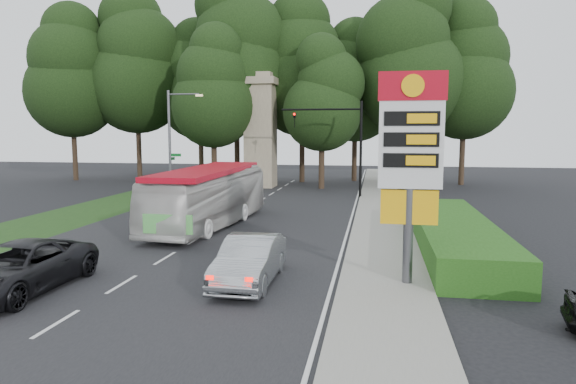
% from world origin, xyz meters
% --- Properties ---
extents(ground, '(120.00, 120.00, 0.00)m').
position_xyz_m(ground, '(0.00, 0.00, 0.00)').
color(ground, black).
rests_on(ground, ground).
extents(road_surface, '(14.00, 80.00, 0.02)m').
position_xyz_m(road_surface, '(0.00, 12.00, 0.01)').
color(road_surface, black).
rests_on(road_surface, ground).
extents(sidewalk_right, '(3.00, 80.00, 0.12)m').
position_xyz_m(sidewalk_right, '(8.50, 12.00, 0.06)').
color(sidewalk_right, gray).
rests_on(sidewalk_right, ground).
extents(grass_verge_left, '(5.00, 50.00, 0.02)m').
position_xyz_m(grass_verge_left, '(-9.50, 18.00, 0.01)').
color(grass_verge_left, '#193814').
rests_on(grass_verge_left, ground).
extents(hedge, '(3.00, 14.00, 1.20)m').
position_xyz_m(hedge, '(11.50, 8.00, 0.60)').
color(hedge, '#204D14').
rests_on(hedge, ground).
extents(gas_station_pylon, '(2.10, 0.45, 6.85)m').
position_xyz_m(gas_station_pylon, '(9.20, 1.99, 4.45)').
color(gas_station_pylon, '#59595E').
rests_on(gas_station_pylon, ground).
extents(traffic_signal_mast, '(6.10, 0.35, 7.20)m').
position_xyz_m(traffic_signal_mast, '(5.68, 24.00, 4.67)').
color(traffic_signal_mast, black).
rests_on(traffic_signal_mast, ground).
extents(streetlight_signs, '(2.75, 0.98, 8.00)m').
position_xyz_m(streetlight_signs, '(-6.99, 22.01, 4.44)').
color(streetlight_signs, '#59595E').
rests_on(streetlight_signs, ground).
extents(monument, '(3.00, 3.00, 10.05)m').
position_xyz_m(monument, '(-2.00, 30.00, 5.10)').
color(monument, gray).
rests_on(monument, ground).
extents(tree_far_west, '(8.96, 8.96, 17.60)m').
position_xyz_m(tree_far_west, '(-22.00, 33.00, 10.68)').
color(tree_far_west, '#2D2116').
rests_on(tree_far_west, ground).
extents(tree_west_mid, '(9.80, 9.80, 19.25)m').
position_xyz_m(tree_west_mid, '(-16.00, 35.00, 11.69)').
color(tree_west_mid, '#2D2116').
rests_on(tree_west_mid, ground).
extents(tree_west_near, '(8.40, 8.40, 16.50)m').
position_xyz_m(tree_west_near, '(-10.00, 37.00, 10.02)').
color(tree_west_near, '#2D2116').
rests_on(tree_west_near, ground).
extents(tree_center_left, '(10.08, 10.08, 19.80)m').
position_xyz_m(tree_center_left, '(-5.00, 33.00, 12.02)').
color(tree_center_left, '#2D2116').
rests_on(tree_center_left, ground).
extents(tree_center_right, '(9.24, 9.24, 18.15)m').
position_xyz_m(tree_center_right, '(1.00, 35.00, 11.02)').
color(tree_center_right, '#2D2116').
rests_on(tree_center_right, ground).
extents(tree_east_near, '(8.12, 8.12, 15.95)m').
position_xyz_m(tree_east_near, '(6.00, 37.00, 9.68)').
color(tree_east_near, '#2D2116').
rests_on(tree_east_near, ground).
extents(tree_east_mid, '(9.52, 9.52, 18.70)m').
position_xyz_m(tree_east_mid, '(11.00, 33.00, 11.35)').
color(tree_east_mid, '#2D2116').
rests_on(tree_east_mid, ground).
extents(tree_far_east, '(8.68, 8.68, 17.05)m').
position_xyz_m(tree_far_east, '(16.00, 35.00, 10.35)').
color(tree_far_east, '#2D2116').
rests_on(tree_far_east, ground).
extents(tree_monument_left, '(7.28, 7.28, 14.30)m').
position_xyz_m(tree_monument_left, '(-6.00, 29.00, 8.68)').
color(tree_monument_left, '#2D2116').
rests_on(tree_monument_left, ground).
extents(tree_monument_right, '(6.72, 6.72, 13.20)m').
position_xyz_m(tree_monument_right, '(3.50, 29.50, 8.01)').
color(tree_monument_right, '#2D2116').
rests_on(tree_monument_right, ground).
extents(transit_bus, '(3.53, 11.23, 3.08)m').
position_xyz_m(transit_bus, '(-0.47, 10.87, 1.54)').
color(transit_bus, silver).
rests_on(transit_bus, ground).
extents(sedan_silver, '(1.65, 4.71, 1.55)m').
position_xyz_m(sedan_silver, '(4.09, 1.41, 0.78)').
color(sedan_silver, '#A6A9AD').
rests_on(sedan_silver, ground).
extents(suv_charcoal, '(2.66, 5.61, 1.55)m').
position_xyz_m(suv_charcoal, '(-2.80, -0.73, 0.77)').
color(suv_charcoal, black).
rests_on(suv_charcoal, ground).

